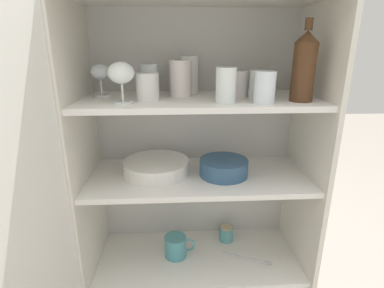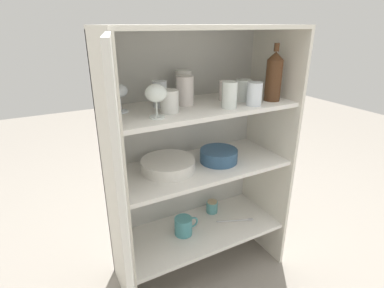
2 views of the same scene
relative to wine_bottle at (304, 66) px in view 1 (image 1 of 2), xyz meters
name	(u,v)px [view 1 (image 1 of 2)]	position (x,y,z in m)	size (l,w,h in m)	color
cupboard_back_panel	(195,159)	(-0.34, 0.28, -0.43)	(0.88, 0.02, 1.27)	silver
cupboard_side_left	(88,179)	(-0.77, 0.09, -0.43)	(0.02, 0.40, 1.27)	silver
cupboard_side_right	(305,174)	(0.09, 0.09, -0.43)	(0.02, 0.40, 1.27)	silver
shelf_board_lower	(198,258)	(-0.34, 0.09, -0.82)	(0.85, 0.37, 0.02)	white
shelf_board_middle	(198,177)	(-0.34, 0.09, -0.43)	(0.85, 0.37, 0.02)	white
shelf_board_upper	(199,100)	(-0.34, 0.09, -0.13)	(0.85, 0.37, 0.02)	white
cupboard_door	(18,249)	(-0.84, -0.33, -0.43)	(0.12, 0.43, 1.27)	silver
tumbler_glass_0	(147,87)	(-0.52, 0.04, -0.07)	(0.08, 0.08, 0.09)	white
tumbler_glass_1	(239,84)	(-0.19, 0.11, -0.07)	(0.07, 0.07, 0.09)	silver
tumbler_glass_2	(189,75)	(-0.37, 0.20, -0.04)	(0.08, 0.08, 0.14)	white
tumbler_glass_3	(180,79)	(-0.41, 0.12, -0.05)	(0.08, 0.08, 0.13)	silver
tumbler_glass_4	(260,84)	(-0.12, 0.06, -0.07)	(0.08, 0.08, 0.10)	white
tumbler_glass_5	(226,85)	(-0.26, -0.02, -0.06)	(0.07, 0.07, 0.12)	white
tumbler_glass_6	(149,80)	(-0.52, 0.14, -0.06)	(0.06, 0.06, 0.12)	white
tumbler_glass_7	(265,87)	(-0.14, -0.03, -0.06)	(0.07, 0.07, 0.10)	white
wine_glass_0	(121,74)	(-0.60, -0.01, -0.02)	(0.09, 0.09, 0.13)	white
wine_glass_1	(100,74)	(-0.70, 0.14, -0.03)	(0.07, 0.07, 0.12)	white
wine_bottle	(304,66)	(0.00, 0.00, 0.00)	(0.08, 0.08, 0.26)	#4C2D19
plate_stack_white	(156,167)	(-0.51, 0.11, -0.39)	(0.26, 0.26, 0.05)	white
mixing_bowl_large	(224,167)	(-0.24, 0.08, -0.38)	(0.19, 0.19, 0.06)	#33567A
coffee_mug_primary	(176,246)	(-0.43, 0.10, -0.76)	(0.13, 0.09, 0.09)	teal
storage_jar	(226,233)	(-0.20, 0.19, -0.77)	(0.07, 0.07, 0.07)	#5BA3A8
serving_spoon	(251,259)	(-0.11, 0.05, -0.80)	(0.20, 0.09, 0.01)	silver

